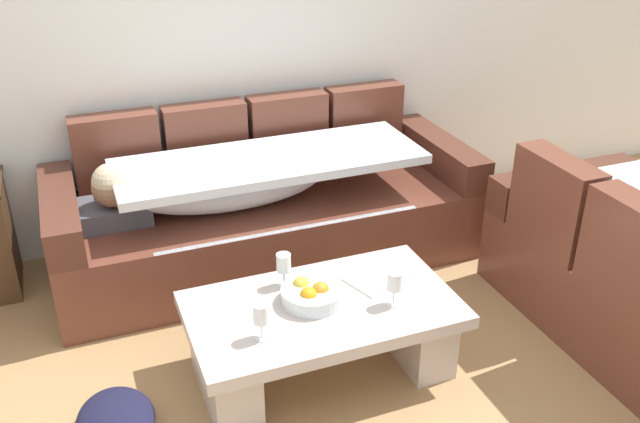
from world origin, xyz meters
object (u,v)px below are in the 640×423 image
Objects in this scene: wine_glass_near_right at (394,282)px; wine_glass_far_back at (284,264)px; couch_along_wall at (260,209)px; crumpled_garment at (116,420)px; coffee_table at (322,330)px; fruit_bowl at (312,294)px; open_magazine at (378,278)px; wine_glass_near_left at (261,315)px.

wine_glass_near_right is 1.00× the size of wine_glass_far_back.
crumpled_garment is (-0.99, -1.15, -0.27)m from couch_along_wall.
coffee_table is 0.41m from wine_glass_near_right.
wine_glass_near_right is 0.52m from wine_glass_far_back.
wine_glass_near_right is (0.33, -0.15, 0.08)m from fruit_bowl.
open_magazine is 0.70× the size of crumpled_garment.
crumpled_garment is at bearing -130.71° from couch_along_wall.
wine_glass_far_back is 0.46m from open_magazine.
open_magazine is (0.03, 0.22, -0.11)m from wine_glass_near_right.
coffee_table is 7.23× the size of wine_glass_near_right.
open_magazine is (0.32, 0.10, 0.15)m from coffee_table.
wine_glass_near_left is 0.76m from crumpled_garment.
wine_glass_near_right and wine_glass_far_back have the same top height.
couch_along_wall is 1.54m from crumpled_garment.
wine_glass_near_right is at bearing -21.67° from coffee_table.
fruit_bowl is 0.20m from wine_glass_far_back.
couch_along_wall reaches higher than wine_glass_near_right.
coffee_table is at bearing -92.40° from couch_along_wall.
wine_glass_near_left is 0.40m from wine_glass_far_back.
wine_glass_near_right is at bearing -24.61° from fruit_bowl.
open_magazine is at bearing -14.01° from wine_glass_far_back.
couch_along_wall is 1.31m from wine_glass_near_left.
wine_glass_near_left is at bearing -156.80° from coffee_table.
couch_along_wall is 2.02× the size of coffee_table.
wine_glass_near_right is at bearing -78.58° from couch_along_wall.
open_magazine is (0.28, -1.01, 0.06)m from couch_along_wall.
crumpled_garment is (-0.90, -0.08, -0.36)m from fruit_bowl.
fruit_bowl is 1.69× the size of wine_glass_far_back.
wine_glass_far_back is 0.42× the size of crumpled_garment.
crumpled_garment is (-1.26, -0.14, -0.33)m from open_magazine.
wine_glass_far_back is (-0.16, -0.90, 0.17)m from couch_along_wall.
couch_along_wall is 1.05m from open_magazine.
wine_glass_near_right is at bearing -3.49° from crumpled_garment.
wine_glass_near_right is 0.24m from open_magazine.
crumpled_garment is at bearing 176.51° from wine_glass_near_right.
wine_glass_near_right reaches higher than open_magazine.
fruit_bowl is at bearing 4.79° from crumpled_garment.
wine_glass_near_left and wine_glass_near_right have the same top height.
wine_glass_near_right reaches higher than crumpled_garment.
wine_glass_near_left is at bearing -106.44° from couch_along_wall.
open_magazine is (0.64, 0.24, -0.11)m from wine_glass_near_left.
coffee_table is 0.43m from wine_glass_near_left.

